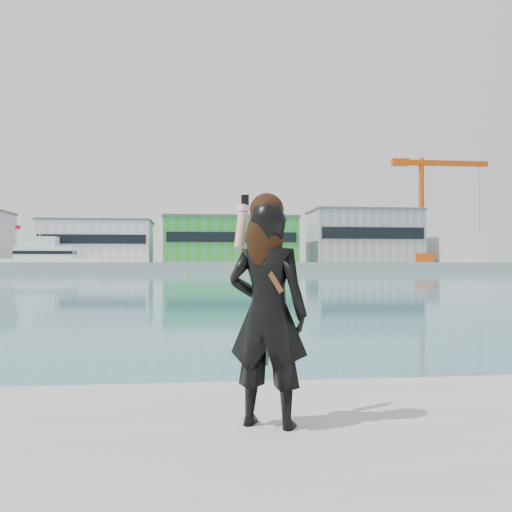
{
  "coord_description": "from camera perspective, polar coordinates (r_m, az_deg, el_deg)",
  "views": [
    {
      "loc": [
        -0.71,
        -4.28,
        1.9
      ],
      "look_at": [
        -0.2,
        0.23,
        1.95
      ],
      "focal_mm": 40.0,
      "sensor_mm": 36.0,
      "label": 1
    }
  ],
  "objects": [
    {
      "name": "motor_yacht",
      "position": [
        122.12,
        -20.06,
        -0.28
      ],
      "size": [
        20.19,
        5.76,
        9.4
      ],
      "rotation": [
        0.0,
        0.0,
        -0.01
      ],
      "color": "white",
      "rests_on": "ground"
    },
    {
      "name": "warehouse_white",
      "position": [
        134.05,
        -15.56,
        1.43
      ],
      "size": [
        24.48,
        15.35,
        9.5
      ],
      "color": "silver",
      "rests_on": "far_quay"
    },
    {
      "name": "woman",
      "position": [
        3.85,
        1.14,
        -5.1
      ],
      "size": [
        0.65,
        0.55,
        1.59
      ],
      "rotation": [
        0.0,
        0.0,
        2.73
      ],
      "color": "black",
      "rests_on": "near_quay"
    },
    {
      "name": "ancillary_shed",
      "position": [
        144.62,
        19.28,
        0.59
      ],
      "size": [
        12.0,
        10.0,
        6.0
      ],
      "primitive_type": "cube",
      "color": "silver",
      "rests_on": "far_quay"
    },
    {
      "name": "dock_crane",
      "position": [
        137.93,
        16.68,
        4.83
      ],
      "size": [
        23.0,
        4.0,
        24.0
      ],
      "color": "#E74E0D",
      "rests_on": "far_quay"
    },
    {
      "name": "buoy_near",
      "position": [
        84.9,
        -6.99,
        -1.95
      ],
      "size": [
        0.5,
        0.5,
        0.5
      ],
      "primitive_type": "sphere",
      "color": "yellow",
      "rests_on": "ground"
    },
    {
      "name": "warehouse_grey_right",
      "position": [
        138.53,
        10.68,
        1.97
      ],
      "size": [
        25.5,
        15.35,
        12.5
      ],
      "color": "gray",
      "rests_on": "far_quay"
    },
    {
      "name": "flagpole_right",
      "position": [
        127.42,
        3.9,
        1.41
      ],
      "size": [
        1.28,
        0.16,
        8.0
      ],
      "color": "silver",
      "rests_on": "far_quay"
    },
    {
      "name": "far_quay",
      "position": [
        134.28,
        -6.12,
        -1.05
      ],
      "size": [
        320.0,
        40.0,
        2.0
      ],
      "primitive_type": "cube",
      "color": "#9E9E99",
      "rests_on": "ground"
    },
    {
      "name": "flagpole_left",
      "position": [
        130.76,
        -22.95,
        1.41
      ],
      "size": [
        1.28,
        0.16,
        8.0
      ],
      "color": "silver",
      "rests_on": "far_quay"
    },
    {
      "name": "warehouse_green",
      "position": [
        132.65,
        -2.65,
        1.64
      ],
      "size": [
        30.6,
        16.36,
        10.5
      ],
      "color": "green",
      "rests_on": "far_quay"
    }
  ]
}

